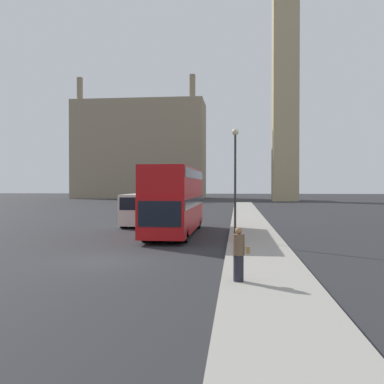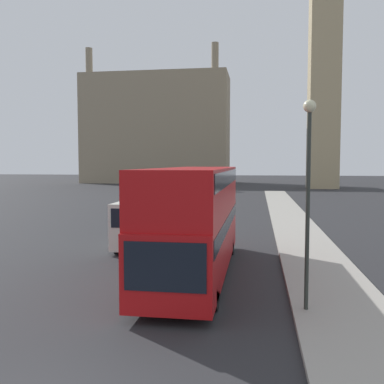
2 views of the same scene
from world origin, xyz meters
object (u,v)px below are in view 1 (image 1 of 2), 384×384
clock_tower (285,41)px  pedestrian (239,254)px  red_double_decker_bus (175,198)px  street_lamp (235,168)px  white_van (139,209)px

clock_tower → pedestrian: (-9.51, -74.74, -31.32)m
red_double_decker_bus → street_lamp: size_ratio=1.87×
clock_tower → red_double_decker_bus: clock_tower is taller
clock_tower → white_van: (-17.07, -55.80, -30.99)m
red_double_decker_bus → white_van: bearing=124.5°
red_double_decker_bus → street_lamp: (3.81, -3.89, 1.73)m
clock_tower → street_lamp: size_ratio=10.44×
street_lamp → pedestrian: bearing=-89.0°
clock_tower → street_lamp: 71.44m
red_double_decker_bus → white_van: (-3.59, 5.21, -1.04)m
pedestrian → street_lamp: street_lamp is taller
white_van → pedestrian: white_van is taller
clock_tower → pedestrian: clock_tower is taller
red_double_decker_bus → pedestrian: 14.36m
clock_tower → pedestrian: bearing=-97.2°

